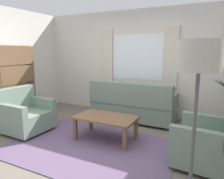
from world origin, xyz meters
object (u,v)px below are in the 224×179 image
armchair_right (210,142)px  bookshelf (16,87)px  armchair_left (25,114)px  coffee_table (106,120)px  couch (133,105)px  standing_lamp (198,76)px

armchair_right → bookshelf: 4.18m
armchair_left → coffee_table: (1.64, 0.37, 0.03)m
couch → bookshelf: bookshelf is taller
bookshelf → standing_lamp: size_ratio=1.01×
couch → armchair_right: bearing=141.0°
armchair_right → bookshelf: bearing=-88.6°
armchair_left → standing_lamp: 3.58m
couch → bookshelf: bearing=24.5°
couch → armchair_right: couch is taller
armchair_left → bookshelf: bearing=61.0°
couch → coffee_table: bearing=87.7°
coffee_table → bookshelf: bookshelf is taller
armchair_right → coffee_table: size_ratio=0.82×
armchair_right → coffee_table: (-1.73, 0.14, 0.03)m
couch → standing_lamp: (1.56, -2.68, 1.05)m
coffee_table → bookshelf: 2.45m
armchair_left → armchair_right: same height
couch → standing_lamp: 3.28m
armchair_right → standing_lamp: 1.70m
coffee_table → standing_lamp: (1.61, -1.46, 1.04)m
armchair_right → couch: bearing=-124.4°
coffee_table → armchair_right: bearing=-4.6°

